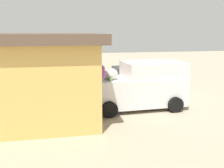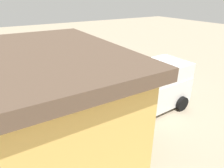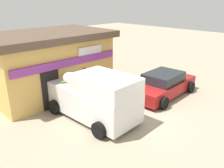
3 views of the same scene
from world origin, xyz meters
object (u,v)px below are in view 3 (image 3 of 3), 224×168
object	(u,v)px
parked_sedan	(163,85)
paint_bucket	(113,93)
vendor_standing	(85,80)
storefront_bar	(49,63)
unloaded_banana_pile	(50,92)
delivery_van	(94,96)
customer_bending	(60,88)

from	to	relation	value
parked_sedan	paint_bucket	distance (m)	2.71
parked_sedan	vendor_standing	bearing A→B (deg)	137.61
storefront_bar	unloaded_banana_pile	distance (m)	1.62
unloaded_banana_pile	paint_bucket	bearing A→B (deg)	-44.54
delivery_van	parked_sedan	xyz separation A→B (m)	(4.31, -0.67, -0.44)
delivery_van	vendor_standing	xyz separation A→B (m)	(1.20, 2.16, -0.08)
parked_sedan	vendor_standing	size ratio (longest dim) A/B	2.63
parked_sedan	customer_bending	bearing A→B (deg)	147.25
storefront_bar	delivery_van	bearing A→B (deg)	-93.76
vendor_standing	paint_bucket	xyz separation A→B (m)	(1.13, -1.03, -0.79)
parked_sedan	vendor_standing	xyz separation A→B (m)	(-3.11, 2.83, 0.35)
delivery_van	paint_bucket	xyz separation A→B (m)	(2.33, 1.13, -0.87)
storefront_bar	vendor_standing	bearing A→B (deg)	-63.69
storefront_bar	paint_bucket	distance (m)	3.89
parked_sedan	storefront_bar	bearing A→B (deg)	130.54
storefront_bar	paint_bucket	size ratio (longest dim) A/B	19.49
vendor_standing	unloaded_banana_pile	size ratio (longest dim) A/B	1.94
customer_bending	unloaded_banana_pile	size ratio (longest dim) A/B	1.66
parked_sedan	vendor_standing	world-z (taller)	vendor_standing
customer_bending	unloaded_banana_pile	bearing A→B (deg)	84.22
storefront_bar	delivery_van	size ratio (longest dim) A/B	1.39
storefront_bar	delivery_van	world-z (taller)	storefront_bar
paint_bucket	vendor_standing	bearing A→B (deg)	137.44
delivery_van	vendor_standing	world-z (taller)	delivery_van
parked_sedan	unloaded_banana_pile	xyz separation A→B (m)	(-4.45, 4.23, -0.38)
storefront_bar	parked_sedan	size ratio (longest dim) A/B	1.53
paint_bucket	parked_sedan	bearing A→B (deg)	-42.29
delivery_van	parked_sedan	size ratio (longest dim) A/B	1.10
parked_sedan	paint_bucket	size ratio (longest dim) A/B	12.74
customer_bending	unloaded_banana_pile	xyz separation A→B (m)	(0.13, 1.28, -0.66)
delivery_van	parked_sedan	world-z (taller)	delivery_van
parked_sedan	customer_bending	size ratio (longest dim) A/B	3.07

